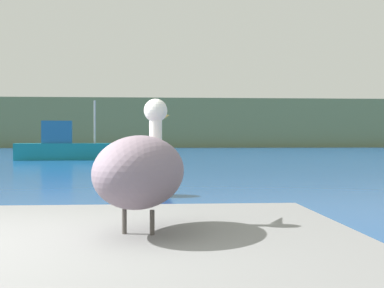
{
  "coord_description": "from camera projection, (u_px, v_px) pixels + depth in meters",
  "views": [
    {
      "loc": [
        1.45,
        -2.91,
        1.39
      ],
      "look_at": [
        2.96,
        17.67,
        1.16
      ],
      "focal_mm": 49.61,
      "sensor_mm": 36.0,
      "label": 1
    }
  ],
  "objects": [
    {
      "name": "pelican",
      "position": [
        141.0,
        170.0,
        3.4
      ],
      "size": [
        0.78,
        1.33,
        0.89
      ],
      "rotation": [
        0.0,
        0.0,
        1.3
      ],
      "color": "gray",
      "rests_on": "pier_dock"
    },
    {
      "name": "mooring_buoy",
      "position": [
        159.0,
        180.0,
        12.69
      ],
      "size": [
        0.78,
        0.78,
        0.78
      ],
      "primitive_type": "sphere",
      "color": "red",
      "rests_on": "ground"
    },
    {
      "name": "fishing_boat_teal",
      "position": [
        63.0,
        147.0,
        33.72
      ],
      "size": [
        6.32,
        2.53,
        3.8
      ],
      "rotation": [
        0.0,
        0.0,
        0.12
      ],
      "color": "teal",
      "rests_on": "ground"
    },
    {
      "name": "hillside_backdrop",
      "position": [
        144.0,
        124.0,
        82.16
      ],
      "size": [
        140.0,
        15.08,
        7.1
      ],
      "primitive_type": "cube",
      "color": "#6B7A51",
      "rests_on": "ground"
    }
  ]
}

